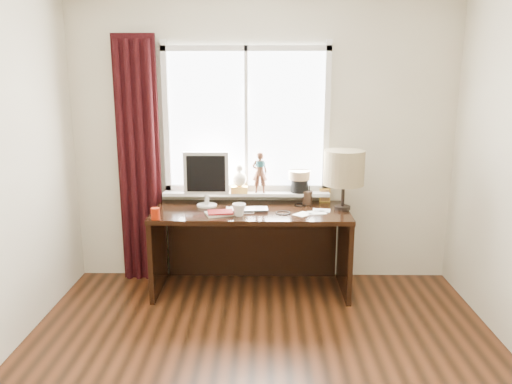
{
  "coord_description": "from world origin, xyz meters",
  "views": [
    {
      "loc": [
        0.01,
        -2.56,
        1.89
      ],
      "look_at": [
        -0.05,
        1.25,
        1.0
      ],
      "focal_mm": 35.0,
      "sensor_mm": 36.0,
      "label": 1
    }
  ],
  "objects_px": {
    "table_lamp": "(344,168)",
    "desk": "(251,233)",
    "monitor": "(206,176)",
    "red_cup": "(155,214)",
    "laptop": "(247,210)",
    "mug": "(239,209)"
  },
  "relations": [
    {
      "from": "red_cup",
      "to": "monitor",
      "type": "relative_size",
      "value": 0.19
    },
    {
      "from": "red_cup",
      "to": "table_lamp",
      "type": "distance_m",
      "value": 1.64
    },
    {
      "from": "desk",
      "to": "monitor",
      "type": "relative_size",
      "value": 3.47
    },
    {
      "from": "red_cup",
      "to": "desk",
      "type": "relative_size",
      "value": 0.06
    },
    {
      "from": "laptop",
      "to": "red_cup",
      "type": "relative_size",
      "value": 3.82
    },
    {
      "from": "red_cup",
      "to": "table_lamp",
      "type": "relative_size",
      "value": 0.18
    },
    {
      "from": "monitor",
      "to": "red_cup",
      "type": "bearing_deg",
      "value": -131.19
    },
    {
      "from": "table_lamp",
      "to": "monitor",
      "type": "bearing_deg",
      "value": 175.81
    },
    {
      "from": "desk",
      "to": "monitor",
      "type": "bearing_deg",
      "value": 176.0
    },
    {
      "from": "laptop",
      "to": "monitor",
      "type": "bearing_deg",
      "value": 152.19
    },
    {
      "from": "laptop",
      "to": "mug",
      "type": "xyz_separation_m",
      "value": [
        -0.07,
        -0.14,
        0.04
      ]
    },
    {
      "from": "red_cup",
      "to": "laptop",
      "type": "bearing_deg",
      "value": 19.14
    },
    {
      "from": "mug",
      "to": "red_cup",
      "type": "xyz_separation_m",
      "value": [
        -0.68,
        -0.11,
        -0.01
      ]
    },
    {
      "from": "monitor",
      "to": "mug",
      "type": "bearing_deg",
      "value": -45.75
    },
    {
      "from": "table_lamp",
      "to": "red_cup",
      "type": "bearing_deg",
      "value": -167.9
    },
    {
      "from": "table_lamp",
      "to": "desk",
      "type": "bearing_deg",
      "value": 175.71
    },
    {
      "from": "mug",
      "to": "table_lamp",
      "type": "height_order",
      "value": "table_lamp"
    },
    {
      "from": "laptop",
      "to": "red_cup",
      "type": "xyz_separation_m",
      "value": [
        -0.74,
        -0.26,
        0.03
      ]
    },
    {
      "from": "desk",
      "to": "table_lamp",
      "type": "height_order",
      "value": "table_lamp"
    },
    {
      "from": "laptop",
      "to": "mug",
      "type": "bearing_deg",
      "value": -117.72
    },
    {
      "from": "laptop",
      "to": "red_cup",
      "type": "height_order",
      "value": "red_cup"
    },
    {
      "from": "mug",
      "to": "table_lamp",
      "type": "bearing_deg",
      "value": 14.03
    }
  ]
}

